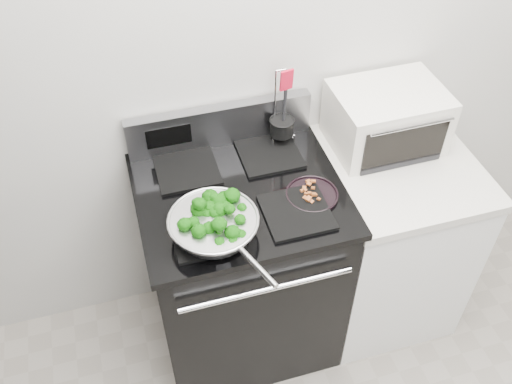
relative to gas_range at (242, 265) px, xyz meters
name	(u,v)px	position (x,y,z in m)	size (l,w,h in m)	color
back_wall	(290,42)	(0.30, 0.34, 0.86)	(4.00, 0.02, 2.70)	silver
gas_range	(242,265)	(0.00, 0.00, 0.00)	(0.79, 0.69, 1.13)	black
counter	(384,237)	(0.68, 0.00, -0.03)	(0.62, 0.68, 0.92)	white
skillet	(214,225)	(-0.14, -0.19, 0.51)	(0.32, 0.49, 0.07)	silver
broccoli_pile	(213,221)	(-0.14, -0.19, 0.53)	(0.25, 0.25, 0.09)	black
bacon_plate	(312,192)	(0.26, -0.10, 0.48)	(0.20, 0.20, 0.04)	black
utensil_holder	(282,130)	(0.24, 0.23, 0.53)	(0.12, 0.12, 0.36)	silver
toaster_oven	(386,118)	(0.67, 0.14, 0.56)	(0.45, 0.34, 0.25)	beige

